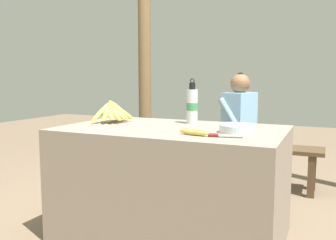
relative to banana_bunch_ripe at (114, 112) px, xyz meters
name	(u,v)px	position (x,y,z in m)	size (l,w,h in m)	color
ground_plane	(172,235)	(0.48, -0.08, -0.78)	(12.00, 12.00, 0.00)	#75604C
market_counter	(172,182)	(0.48, -0.08, -0.43)	(1.38, 0.85, 0.71)	gray
banana_bunch_ripe	(114,112)	(0.00, 0.00, 0.00)	(0.21, 0.34, 0.17)	#4C381E
serving_bowl	(237,128)	(0.90, -0.12, -0.05)	(0.20, 0.20, 0.05)	silver
water_bottle	(192,106)	(0.53, 0.16, 0.05)	(0.08, 0.08, 0.31)	silver
loose_banana_front	(194,132)	(0.72, -0.31, -0.06)	(0.20, 0.08, 0.04)	#E0C64C
knife	(220,135)	(0.86, -0.31, -0.06)	(0.19, 0.06, 0.02)	#BCBCC1
wooden_bench	(237,150)	(0.60, 1.21, -0.45)	(1.54, 0.32, 0.40)	#4C3823
seated_vendor	(235,122)	(0.58, 1.19, -0.17)	(0.46, 0.43, 1.07)	#564C60
banana_bunch_green	(199,134)	(0.21, 1.21, -0.32)	(0.16, 0.29, 0.13)	#4C381E
support_post_near	(145,50)	(-0.53, 1.46, 0.55)	(0.14, 0.14, 2.66)	brown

